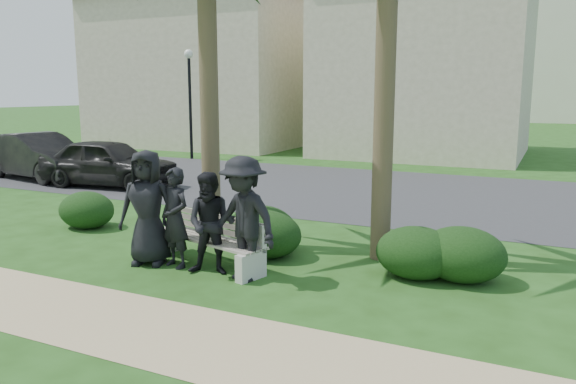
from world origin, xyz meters
name	(u,v)px	position (x,y,z in m)	size (l,w,h in m)	color
ground	(222,280)	(0.00, 0.00, 0.00)	(160.00, 160.00, 0.00)	#214513
footpath	(138,326)	(0.00, -1.80, 0.00)	(30.00, 1.60, 0.01)	tan
asphalt_street	(380,192)	(0.00, 8.00, 0.00)	(160.00, 8.00, 0.01)	#2D2D30
stucco_bldg_left	(210,72)	(-12.00, 18.00, 3.66)	(10.40, 8.40, 7.30)	#BAB08C
stucco_bldg_right	(427,68)	(-1.00, 18.00, 3.66)	(8.40, 8.40, 7.30)	#BAB08C
street_lamp	(190,84)	(-9.00, 12.00, 2.94)	(0.36, 0.36, 4.29)	black
park_bench	(205,243)	(-0.61, 0.50, 0.35)	(2.33, 1.07, 0.77)	gray
man_a	(148,208)	(-1.44, 0.18, 0.90)	(0.88, 0.57, 1.80)	black
man_b	(175,218)	(-0.96, 0.23, 0.77)	(0.56, 0.37, 1.55)	black
man_c	(211,224)	(-0.27, 0.18, 0.76)	(0.74, 0.58, 1.53)	black
man_d	(244,219)	(0.28, 0.17, 0.90)	(1.16, 0.67, 1.79)	black
hedge_a	(86,209)	(-4.13, 1.54, 0.37)	(1.15, 0.95, 0.75)	black
hedge_c	(266,233)	(0.03, 1.33, 0.39)	(1.20, 0.99, 0.78)	black
hedge_d	(262,227)	(-0.22, 1.63, 0.40)	(1.22, 1.01, 0.79)	black
hedge_e	(417,251)	(2.49, 1.34, 0.39)	(1.19, 0.98, 0.78)	black
hedge_f	(462,253)	(3.11, 1.49, 0.40)	(1.24, 1.02, 0.81)	black
car_a	(109,163)	(-7.21, 5.47, 0.68)	(1.61, 4.00, 1.36)	black
car_b	(40,156)	(-10.14, 5.62, 0.70)	(1.49, 4.26, 1.41)	black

